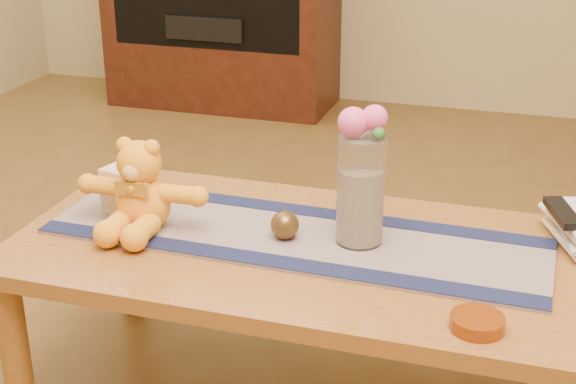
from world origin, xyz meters
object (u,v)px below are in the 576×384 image
(book_bottom, at_px, (557,240))
(glass_vase, at_px, (361,190))
(teddy_bear, at_px, (142,185))
(bronze_ball, at_px, (285,225))
(amber_dish, at_px, (477,323))
(tv_remote, at_px, (563,213))
(pillar_candle, at_px, (127,189))

(book_bottom, bearing_deg, glass_vase, 176.69)
(teddy_bear, bearing_deg, glass_vase, 6.62)
(glass_vase, height_order, bronze_ball, glass_vase)
(bronze_ball, xyz_separation_m, amber_dish, (0.47, -0.26, -0.03))
(book_bottom, bearing_deg, tv_remote, -93.00)
(bronze_ball, bearing_deg, glass_vase, 12.04)
(glass_vase, height_order, amber_dish, glass_vase)
(teddy_bear, xyz_separation_m, glass_vase, (0.52, 0.07, 0.02))
(pillar_candle, height_order, glass_vase, glass_vase)
(teddy_bear, relative_size, bronze_ball, 4.59)
(teddy_bear, relative_size, amber_dish, 2.94)
(teddy_bear, xyz_separation_m, tv_remote, (0.97, 0.20, -0.03))
(bronze_ball, distance_m, amber_dish, 0.54)
(book_bottom, bearing_deg, amber_dish, -129.15)
(teddy_bear, relative_size, glass_vase, 1.21)
(bronze_ball, distance_m, tv_remote, 0.65)
(tv_remote, bearing_deg, bronze_ball, 177.29)
(tv_remote, bearing_deg, amber_dish, -126.89)
(pillar_candle, bearing_deg, bronze_ball, -5.24)
(pillar_candle, xyz_separation_m, book_bottom, (1.05, 0.14, -0.06))
(amber_dish, bearing_deg, teddy_bear, 164.69)
(glass_vase, bearing_deg, amber_dish, -44.40)
(glass_vase, xyz_separation_m, book_bottom, (0.45, 0.14, -0.13))
(glass_vase, relative_size, book_bottom, 1.17)
(teddy_bear, distance_m, bronze_ball, 0.36)
(book_bottom, height_order, amber_dish, amber_dish)
(teddy_bear, height_order, bronze_ball, teddy_bear)
(teddy_bear, distance_m, pillar_candle, 0.12)
(teddy_bear, height_order, pillar_candle, teddy_bear)
(book_bottom, relative_size, tv_remote, 1.39)
(pillar_candle, relative_size, amber_dish, 1.10)
(bronze_ball, bearing_deg, book_bottom, 16.07)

